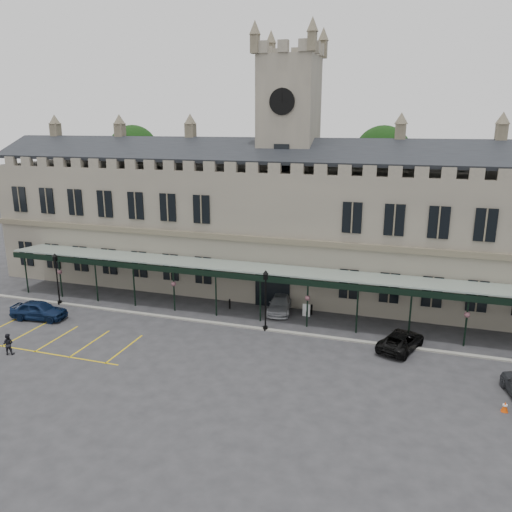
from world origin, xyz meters
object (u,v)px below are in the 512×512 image
(lamp_post_left, at_px, (57,274))
(sign_board, at_px, (306,310))
(station_building, at_px, (287,226))
(car_taxi, at_px, (280,304))
(lamp_post_mid, at_px, (266,295))
(car_van, at_px, (401,341))
(traffic_cone, at_px, (505,407))
(clock_tower, at_px, (288,157))
(car_left_a, at_px, (39,310))
(person_b, at_px, (8,344))

(lamp_post_left, xyz_separation_m, sign_board, (22.36, 3.97, -2.34))
(station_building, xyz_separation_m, car_taxi, (1.00, -5.91, -5.78))
(lamp_post_mid, relative_size, car_van, 1.07)
(lamp_post_left, height_order, car_van, lamp_post_left)
(sign_board, height_order, car_taxi, car_taxi)
(traffic_cone, height_order, sign_board, sign_board)
(lamp_post_mid, relative_size, sign_board, 4.52)
(lamp_post_left, height_order, sign_board, lamp_post_left)
(lamp_post_mid, distance_m, car_van, 10.79)
(station_building, bearing_deg, traffic_cone, -44.83)
(lamp_post_left, bearing_deg, sign_board, 10.07)
(lamp_post_left, distance_m, sign_board, 22.83)
(clock_tower, relative_size, traffic_cone, 39.20)
(traffic_cone, distance_m, car_van, 9.10)
(lamp_post_left, xyz_separation_m, car_left_a, (0.80, -3.56, -2.08))
(sign_board, bearing_deg, car_taxi, 170.95)
(traffic_cone, xyz_separation_m, car_left_a, (-35.66, 3.44, 0.50))
(car_taxi, distance_m, car_van, 11.53)
(car_taxi, bearing_deg, car_left_a, -164.45)
(clock_tower, height_order, traffic_cone, clock_tower)
(person_b, bearing_deg, station_building, -148.99)
(person_b, bearing_deg, car_taxi, -160.57)
(traffic_cone, xyz_separation_m, car_taxi, (-16.56, 11.55, 0.38))
(station_building, distance_m, traffic_cone, 25.52)
(car_left_a, bearing_deg, car_van, -90.29)
(lamp_post_left, distance_m, traffic_cone, 37.22)
(clock_tower, bearing_deg, car_taxi, -80.53)
(lamp_post_mid, relative_size, car_taxi, 1.07)
(clock_tower, distance_m, car_taxi, 13.83)
(lamp_post_mid, xyz_separation_m, car_taxi, (0.04, 4.52, -2.32))
(clock_tower, distance_m, traffic_cone, 27.93)
(lamp_post_left, bearing_deg, traffic_cone, -10.87)
(lamp_post_left, distance_m, car_van, 30.47)
(sign_board, xyz_separation_m, person_b, (-18.94, -13.74, 0.25))
(lamp_post_mid, xyz_separation_m, car_van, (10.53, -0.26, -2.35))
(station_building, height_order, person_b, station_building)
(car_van, bearing_deg, car_taxi, -3.99)
(car_left_a, bearing_deg, traffic_cone, -102.22)
(station_building, relative_size, car_taxi, 12.63)
(clock_tower, xyz_separation_m, person_b, (-15.48, -20.31, -12.32))
(lamp_post_left, height_order, person_b, lamp_post_left)
(clock_tower, distance_m, lamp_post_mid, 14.61)
(clock_tower, xyz_separation_m, sign_board, (3.46, -6.57, -12.56))
(lamp_post_left, distance_m, person_b, 10.56)
(car_left_a, relative_size, car_van, 0.99)
(traffic_cone, bearing_deg, car_taxi, 145.11)
(traffic_cone, bearing_deg, person_b, -175.21)
(station_building, xyz_separation_m, traffic_cone, (17.56, -17.46, -6.16))
(lamp_post_left, relative_size, sign_board, 4.34)
(station_building, relative_size, clock_tower, 2.42)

